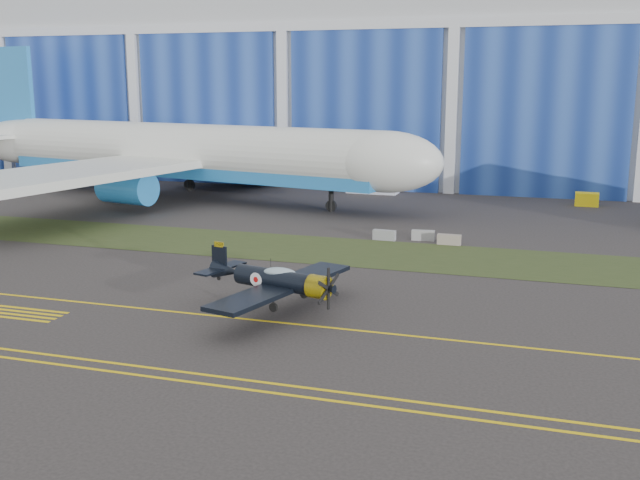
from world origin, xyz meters
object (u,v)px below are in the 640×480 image
(warbird, at_px, (275,279))
(jetliner, at_px, (181,91))
(tug, at_px, (587,199))
(shipping_container, at_px, (373,182))

(warbird, xyz_separation_m, jetliner, (-26.67, 39.38, 10.48))
(jetliner, bearing_deg, tug, 21.50)
(warbird, bearing_deg, tug, 82.69)
(shipping_container, height_order, tug, shipping_container)
(warbird, relative_size, jetliner, 0.17)
(warbird, distance_m, jetliner, 48.70)
(warbird, relative_size, tug, 5.63)
(warbird, bearing_deg, shipping_container, 111.60)
(shipping_container, bearing_deg, jetliner, -151.77)
(jetliner, xyz_separation_m, tug, (45.89, 8.18, -11.82))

